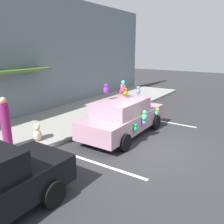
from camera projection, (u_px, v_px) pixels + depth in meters
The scene contains 8 objects.
ground_plane at pixel (149, 150), 8.37m from camera, with size 60.00×60.00×0.00m, color #2D2D30.
sidewalk at pixel (52, 124), 11.00m from camera, with size 24.00×4.00×0.15m, color gray.
storefront_building at pixel (17, 56), 11.30m from camera, with size 24.00×1.25×6.40m.
parking_stripe_front at pixel (160, 121), 11.70m from camera, with size 0.12×3.60×0.01m, color silver.
parking_stripe_rear at pixel (97, 163), 7.44m from camera, with size 0.12×3.60×0.01m, color silver.
plush_covered_car at pixel (124, 116), 9.66m from camera, with size 4.49×2.01×2.21m.
teddy_bear_on_sidewalk at pixel (37, 133), 8.78m from camera, with size 0.35×0.29×0.66m.
pedestrian_near_shopfront at pixel (6, 124), 8.01m from camera, with size 0.31×0.31×1.83m.
Camera 1 is at (-7.17, -3.11, 3.57)m, focal length 37.22 mm.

